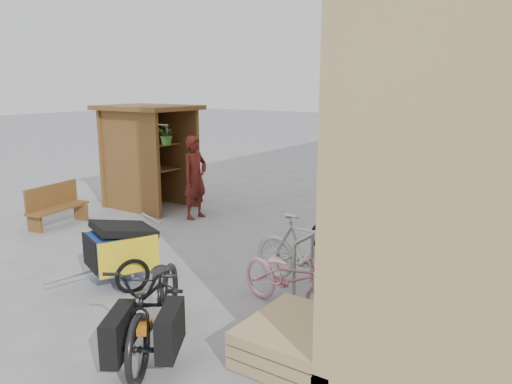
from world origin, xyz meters
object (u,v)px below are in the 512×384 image
Objects in this scene: bench at (56,205)px; bike_3 at (373,228)px; kiosk at (146,142)px; shopping_carts at (463,183)px; bike_2 at (353,236)px; bike_4 at (390,219)px; bike_6 at (391,207)px; pallet_stack at (297,340)px; bike_1 at (307,252)px; person_kiosk at (195,178)px; child_trailer at (121,248)px; bike_7 at (407,200)px; cargo_bike at (156,302)px; bike_0 at (291,278)px; bike_5 at (382,211)px.

bike_3 reaches higher than bench.
shopping_carts is at bearing 30.95° from kiosk.
bike_4 is at bearing 2.33° from bike_2.
shopping_carts reaches higher than bike_6.
pallet_stack is at bearing -178.46° from bike_3.
bike_6 is (-0.02, 3.59, -0.07)m from bike_1.
bike_1 is 1.02× the size of bike_6.
bike_1 is (3.81, -1.97, -0.38)m from person_kiosk.
pallet_stack is 7.65m from shopping_carts.
child_trailer is 0.89× the size of bike_7.
bike_3 is 0.84m from bike_4.
kiosk is 1.38× the size of bike_4.
cargo_bike reaches higher than child_trailer.
bike_6 is at bearing 15.70° from bike_0.
cargo_bike is 5.33m from bike_5.
cargo_bike is at bearing -33.67° from bench.
shopping_carts is at bearing 32.20° from bench.
person_kiosk is 1.03× the size of bike_1.
child_trailer is 2.10m from cargo_bike.
person_kiosk is 0.98× the size of bike_7.
cargo_bike is at bearing 168.48° from bike_0.
kiosk is at bearing 70.57° from bike_1.
bike_4 is 1.37m from bike_7.
bike_2 is 2.68m from bike_7.
bike_4 reaches higher than bike_6.
bench is at bearing 120.82° from bike_5.
bike_3 is (2.65, 3.16, -0.03)m from child_trailer.
shopping_carts is 0.97× the size of bike_4.
person_kiosk is (-3.28, 4.43, 0.36)m from cargo_bike.
cargo_bike is 4.32m from bike_3.
bike_2 is 0.95× the size of bike_4.
shopping_carts reaches higher than bike_7.
child_trailer is 0.95× the size of bike_2.
kiosk is 1.53× the size of child_trailer.
bike_4 is (-0.01, 0.84, -0.02)m from bike_3.
shopping_carts is 0.98× the size of bike_5.
bike_2 is (2.50, 2.69, -0.08)m from child_trailer.
bike_1 is (-0.21, 0.81, 0.08)m from bike_0.
bike_4 is at bearing -4.88° from bike_1.
kiosk is 6.76m from cargo_bike.
bike_7 is at bearing -60.96° from person_kiosk.
person_kiosk reaches higher than bike_4.
shopping_carts is 1.02× the size of bike_2.
bike_0 is 4.79m from bike_7.
person_kiosk is at bearing 95.17° from cargo_bike.
bike_4 is at bearing 97.12° from pallet_stack.
bike_3 is (-0.54, 3.55, 0.28)m from pallet_stack.
bike_6 is (3.79, 1.61, -0.45)m from person_kiosk.
pallet_stack is 0.86× the size of bench.
person_kiosk is 4.15m from bike_6.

